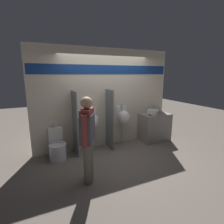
% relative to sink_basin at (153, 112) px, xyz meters
% --- Properties ---
extents(ground_plane, '(16.00, 16.00, 0.00)m').
position_rel_sink_basin_xyz_m(ground_plane, '(-1.44, -0.35, -0.90)').
color(ground_plane, '#70665B').
extents(display_wall, '(3.97, 0.07, 2.70)m').
position_rel_sink_basin_xyz_m(display_wall, '(-1.44, 0.25, 0.46)').
color(display_wall, beige).
rests_on(display_wall, ground_plane).
extents(sink_counter, '(0.88, 0.56, 0.84)m').
position_rel_sink_basin_xyz_m(sink_counter, '(0.05, -0.06, -0.48)').
color(sink_counter, gray).
rests_on(sink_counter, ground_plane).
extents(sink_basin, '(0.35, 0.35, 0.26)m').
position_rel_sink_basin_xyz_m(sink_basin, '(0.00, 0.00, 0.00)').
color(sink_basin, white).
rests_on(sink_basin, sink_counter).
extents(cell_phone, '(0.07, 0.14, 0.01)m').
position_rel_sink_basin_xyz_m(cell_phone, '(-0.22, -0.17, -0.06)').
color(cell_phone, black).
rests_on(cell_phone, sink_counter).
extents(divider_near_counter, '(0.03, 0.48, 1.62)m').
position_rel_sink_basin_xyz_m(divider_near_counter, '(-2.38, -0.02, -0.09)').
color(divider_near_counter, slate).
rests_on(divider_near_counter, ground_plane).
extents(divider_mid, '(0.03, 0.48, 1.62)m').
position_rel_sink_basin_xyz_m(divider_mid, '(-1.44, -0.02, -0.09)').
color(divider_mid, slate).
rests_on(divider_mid, ground_plane).
extents(urinal_near_counter, '(0.35, 0.33, 1.17)m').
position_rel_sink_basin_xyz_m(urinal_near_counter, '(-1.91, 0.07, -0.10)').
color(urinal_near_counter, silver).
rests_on(urinal_near_counter, ground_plane).
extents(urinal_far, '(0.35, 0.33, 1.17)m').
position_rel_sink_basin_xyz_m(urinal_far, '(-0.96, 0.07, -0.10)').
color(urinal_far, silver).
rests_on(urinal_far, ground_plane).
extents(toilet, '(0.41, 0.57, 0.88)m').
position_rel_sink_basin_xyz_m(toilet, '(-2.85, -0.08, -0.61)').
color(toilet, white).
rests_on(toilet, ground_plane).
extents(person_in_vest, '(0.39, 0.51, 1.64)m').
position_rel_sink_basin_xyz_m(person_in_vest, '(-2.44, -1.28, 0.05)').
color(person_in_vest, '#666056').
rests_on(person_in_vest, ground_plane).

